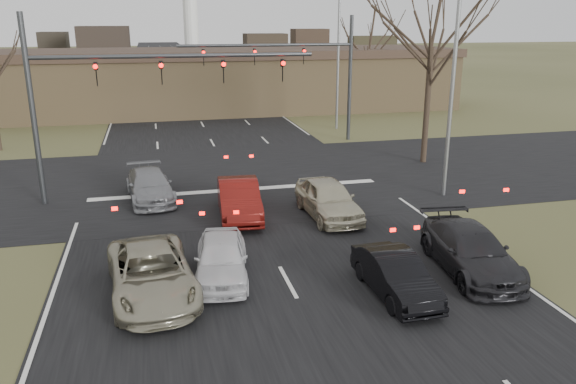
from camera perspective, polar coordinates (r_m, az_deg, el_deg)
The scene contains 16 objects.
ground at distance 14.76m, azimuth 2.80°, elevation -14.16°, with size 360.00×360.00×0.00m, color #464826.
road_main at distance 72.59m, azimuth -10.84°, elevation 10.66°, with size 14.00×300.00×0.02m, color black.
road_cross at distance 28.39m, azimuth -5.72°, elevation 1.34°, with size 200.00×14.00×0.02m, color black.
building at distance 50.66m, azimuth -7.28°, elevation 11.23°, with size 42.40×10.40×5.30m.
mast_arm_near at distance 25.28m, azimuth -17.42°, elevation 10.42°, with size 12.12×0.24×8.00m.
mast_arm_far at distance 36.55m, azimuth 2.09°, elevation 12.88°, with size 11.12×0.24×8.00m.
streetlight_right_near at distance 25.46m, azimuth 16.12°, elevation 11.73°, with size 2.34×0.25×10.00m.
streetlight_right_far at distance 41.25m, azimuth 4.89°, elevation 14.09°, with size 2.34×0.25×10.00m.
tree_right_far at distance 50.66m, azimuth 8.32°, elevation 16.05°, with size 5.40×5.40×9.00m.
car_silver_suv at distance 16.73m, azimuth -13.69°, elevation -8.02°, with size 2.31×5.00×1.39m, color #9E9980.
car_white_sedan at distance 17.44m, azimuth -6.80°, elevation -6.65°, with size 1.59×3.95×1.34m, color silver.
car_black_hatch at distance 16.62m, azimuth 10.85°, elevation -8.28°, with size 1.32×3.78×1.25m, color black.
car_charcoal_sedan at distance 18.69m, azimuth 18.05°, elevation -5.65°, with size 1.97×4.85×1.41m, color black.
car_grey_ahead at distance 25.54m, azimuth -13.87°, elevation 0.64°, with size 1.85×4.54×1.32m, color gray.
car_red_ahead at distance 22.74m, azimuth -5.01°, elevation -0.70°, with size 1.58×4.53×1.49m, color #5D100D.
car_silver_ahead at distance 22.68m, azimuth 4.11°, elevation -0.68°, with size 1.81×4.50×1.53m, color #B9B396.
Camera 1 is at (-3.65, -12.10, 7.63)m, focal length 35.00 mm.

